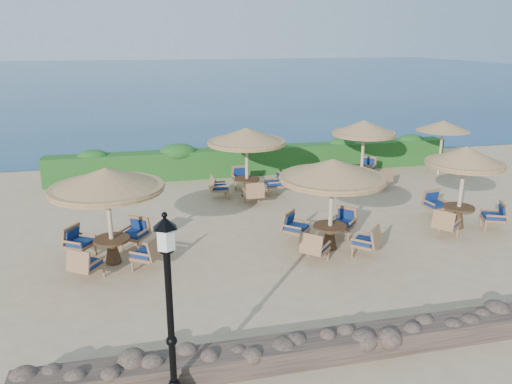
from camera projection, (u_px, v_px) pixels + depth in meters
name	position (u px, v px, depth m)	size (l,w,h in m)	color
ground	(311.00, 231.00, 15.70)	(120.00, 120.00, 0.00)	tan
sea	(167.00, 75.00, 80.73)	(160.00, 160.00, 0.00)	navy
hedge	(258.00, 160.00, 22.21)	(18.00, 0.90, 1.20)	#184A17
stone_wall	(416.00, 334.00, 9.87)	(15.00, 0.65, 0.44)	brown
lamp_post	(171.00, 322.00, 7.86)	(0.44, 0.44, 3.31)	black
extra_parasol	(443.00, 126.00, 21.61)	(2.30, 2.30, 2.41)	beige
cafe_set_0	(108.00, 197.00, 12.96)	(3.00, 3.00, 2.65)	beige
cafe_set_1	(332.00, 186.00, 13.88)	(3.01, 3.01, 2.65)	beige
cafe_set_2	(463.00, 173.00, 15.49)	(2.75, 2.64, 2.65)	beige
cafe_set_3	(247.00, 149.00, 18.62)	(2.96, 2.96, 2.65)	beige
cafe_set_4	(363.00, 139.00, 20.32)	(2.73, 2.75, 2.65)	beige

